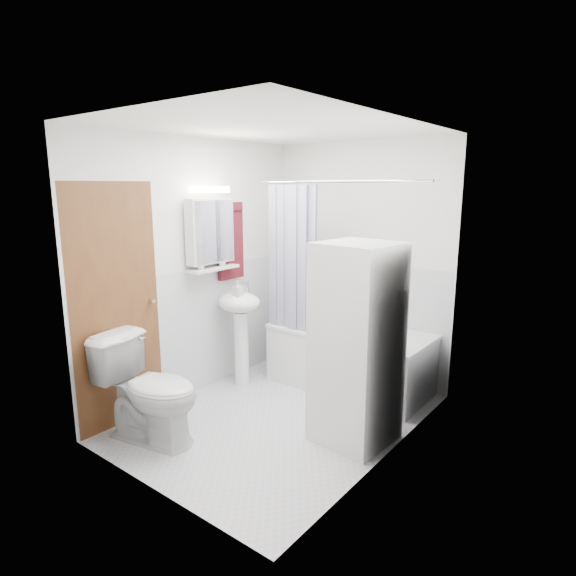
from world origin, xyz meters
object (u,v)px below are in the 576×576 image
Objects in this scene: washer_dryer at (356,344)px; toilet at (150,390)px; sink at (240,317)px; bathtub at (349,356)px.

toilet is at bearing -136.64° from washer_dryer.
washer_dryer is 1.63m from toilet.
toilet is at bearing -81.30° from sink.
sink is at bearing 175.93° from washer_dryer.
sink is 1.24× the size of toilet.
washer_dryer is (1.43, -0.22, 0.08)m from sink.
washer_dryer is (0.54, -0.83, 0.45)m from bathtub.
bathtub is 1.00× the size of washer_dryer.
sink is at bearing -2.77° from toilet.
washer_dryer reaches higher than toilet.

